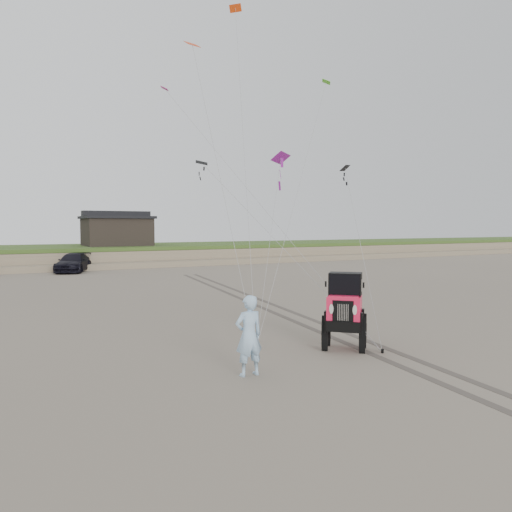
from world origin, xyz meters
The scene contains 10 objects.
ground centered at (0.00, 0.00, 0.00)m, with size 160.00×160.00×0.00m, color #6B6054.
dune_ridge centered at (0.00, 37.50, 0.82)m, with size 160.00×14.25×1.73m.
cabin centered at (2.00, 37.00, 3.24)m, with size 6.40×5.40×3.35m.
truck_c centered at (-3.18, 29.43, 0.73)m, with size 2.03×5.00×1.45m, color black.
jeep centered at (-0.07, -0.57, 0.90)m, with size 2.09×4.85×1.81m, color #F41D48, non-canonical shape.
man centered at (-3.71, -1.47, 0.99)m, with size 0.72×0.47×1.97m, color #82ADCA.
kite_flock centered at (2.55, 8.99, 8.94)m, with size 8.35×9.51×9.52m.
stake_main centered at (-2.37, 0.63, 0.06)m, with size 0.08×0.08×0.12m, color black.
stake_aux centered at (0.64, -1.40, 0.06)m, with size 0.08×0.08×0.12m, color black.
tire_tracks centered at (2.00, 8.00, 0.00)m, with size 5.22×29.74×0.01m.
Camera 1 is at (-9.25, -12.02, 3.63)m, focal length 35.00 mm.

